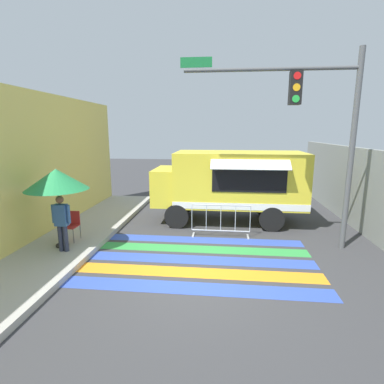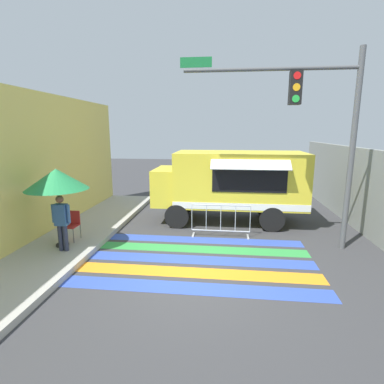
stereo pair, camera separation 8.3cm
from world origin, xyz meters
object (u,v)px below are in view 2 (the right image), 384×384
Objects in this scene: food_truck at (228,181)px; folding_chair at (71,223)px; traffic_signal_pole at (317,117)px; barricade_front at (221,221)px; patio_umbrella at (57,179)px; vendor_person at (61,220)px.

food_truck is 5.71m from folding_chair.
folding_chair is (-7.21, -0.58, -3.17)m from traffic_signal_pole.
traffic_signal_pole is 4.28m from barricade_front.
traffic_signal_pole reaches higher than food_truck.
barricade_front is (-0.22, -1.76, -1.07)m from food_truck.
food_truck reaches higher than patio_umbrella.
traffic_signal_pole is 7.66m from vendor_person.
vendor_person is at bearing -80.82° from folding_chair.
traffic_signal_pole is 6.46× the size of folding_chair.
folding_chair is at bearing 89.60° from vendor_person.
vendor_person reaches higher than folding_chair.
barricade_front is at bearing 21.01° from patio_umbrella.
folding_chair is at bearing 89.24° from patio_umbrella.
patio_umbrella is at bearing -95.93° from folding_chair.
food_truck reaches higher than vendor_person.
traffic_signal_pole reaches higher than patio_umbrella.
food_truck is 4.06m from traffic_signal_pole.
folding_chair is (-4.80, -2.96, -0.92)m from food_truck.
patio_umbrella is (-4.81, -3.52, 0.52)m from food_truck.
traffic_signal_pole is at bearing -2.83° from vendor_person.
traffic_signal_pole is at bearing -0.56° from folding_chair.
patio_umbrella reaches higher than barricade_front.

